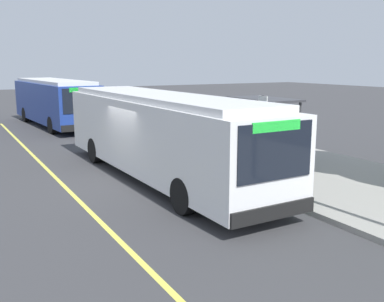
{
  "coord_description": "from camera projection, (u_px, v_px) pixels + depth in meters",
  "views": [
    {
      "loc": [
        13.91,
        -5.39,
        3.97
      ],
      "look_at": [
        2.27,
        1.13,
        1.32
      ],
      "focal_mm": 41.44,
      "sensor_mm": 36.0,
      "label": 1
    }
  ],
  "objects": [
    {
      "name": "ground_plane",
      "position": [
        131.0,
        180.0,
        15.26
      ],
      "size": [
        120.0,
        120.0,
        0.0
      ],
      "primitive_type": "plane",
      "color": "#38383A"
    },
    {
      "name": "sidewalk_curb",
      "position": [
        269.0,
        160.0,
        18.12
      ],
      "size": [
        44.0,
        6.4,
        0.15
      ],
      "primitive_type": "cube",
      "color": "gray",
      "rests_on": "ground_plane"
    },
    {
      "name": "lane_stripe_center",
      "position": [
        67.0,
        189.0,
        14.21
      ],
      "size": [
        36.0,
        0.14,
        0.01
      ],
      "primitive_type": "cube",
      "color": "#E0D64C",
      "rests_on": "ground_plane"
    },
    {
      "name": "transit_bus_main",
      "position": [
        160.0,
        133.0,
        15.26
      ],
      "size": [
        12.1,
        2.85,
        2.95
      ],
      "color": "white",
      "rests_on": "ground_plane"
    },
    {
      "name": "transit_bus_second",
      "position": [
        55.0,
        101.0,
        28.28
      ],
      "size": [
        10.6,
        3.29,
        2.95
      ],
      "color": "navy",
      "rests_on": "ground_plane"
    },
    {
      "name": "bus_shelter",
      "position": [
        264.0,
        116.0,
        17.69
      ],
      "size": [
        2.9,
        1.6,
        2.48
      ],
      "color": "#333338",
      "rests_on": "sidewalk_curb"
    },
    {
      "name": "waiting_bench",
      "position": [
        261.0,
        147.0,
        17.97
      ],
      "size": [
        1.6,
        0.48,
        0.95
      ],
      "color": "brown",
      "rests_on": "sidewalk_curb"
    },
    {
      "name": "route_sign_post",
      "position": [
        262.0,
        126.0,
        14.54
      ],
      "size": [
        0.44,
        0.08,
        2.8
      ],
      "color": "#333338",
      "rests_on": "sidewalk_curb"
    },
    {
      "name": "pedestrian_commuter",
      "position": [
        247.0,
        142.0,
        16.26
      ],
      "size": [
        0.24,
        0.4,
        1.69
      ],
      "color": "#282D47",
      "rests_on": "sidewalk_curb"
    }
  ]
}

